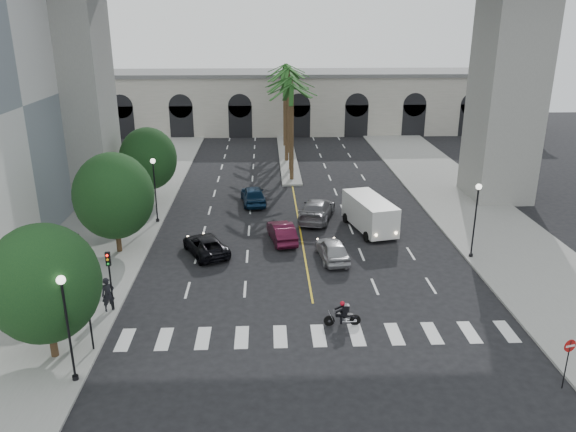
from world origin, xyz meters
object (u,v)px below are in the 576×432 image
object	(u,v)px
lamp_post_left_near	(67,320)
car_e	(253,195)
pedestrian_b	(79,246)
car_d	(317,210)
motorcycle_rider	(344,314)
pedestrian_a	(108,294)
traffic_signal_near	(88,307)
cargo_van	(370,213)
lamp_post_left_far	(155,185)
car_a	(333,249)
car_c	(206,245)
car_b	(282,232)
traffic_signal_far	(109,271)
do_not_enter_sign	(569,353)
lamp_post_right	(476,214)

from	to	relation	value
lamp_post_left_near	car_e	xyz separation A→B (m)	(7.65, 25.67, -2.39)
pedestrian_b	car_d	bearing A→B (deg)	23.79
motorcycle_rider	pedestrian_a	world-z (taller)	pedestrian_a
traffic_signal_near	lamp_post_left_near	bearing A→B (deg)	-92.29
cargo_van	pedestrian_b	world-z (taller)	cargo_van
lamp_post_left_far	traffic_signal_near	size ratio (longest dim) A/B	1.47
car_a	cargo_van	distance (m)	6.47
lamp_post_left_near	car_a	distance (m)	18.90
traffic_signal_near	car_c	bearing A→B (deg)	69.95
lamp_post_left_far	car_c	size ratio (longest dim) A/B	1.11
lamp_post_left_far	motorcycle_rider	bearing A→B (deg)	-52.13
car_b	pedestrian_b	size ratio (longest dim) A/B	2.61
traffic_signal_far	lamp_post_left_far	bearing A→B (deg)	90.40
traffic_signal_far	motorcycle_rider	distance (m)	13.02
lamp_post_left_far	pedestrian_a	xyz separation A→B (m)	(-0.10, -14.58, -2.09)
motorcycle_rider	cargo_van	bearing A→B (deg)	73.85
car_b	pedestrian_a	size ratio (longest dim) A/B	2.27
lamp_post_left_near	cargo_van	world-z (taller)	lamp_post_left_near
pedestrian_b	pedestrian_a	bearing A→B (deg)	-62.32
car_d	traffic_signal_far	bearing A→B (deg)	64.22
traffic_signal_near	motorcycle_rider	world-z (taller)	traffic_signal_near
cargo_van	lamp_post_left_far	bearing A→B (deg)	158.75
do_not_enter_sign	car_c	bearing A→B (deg)	123.16
lamp_post_left_near	car_b	distance (m)	19.59
motorcycle_rider	lamp_post_left_far	bearing A→B (deg)	127.28
lamp_post_left_near	car_b	xyz separation A→B (m)	(9.90, 16.72, -2.49)
lamp_post_left_far	cargo_van	size ratio (longest dim) A/B	0.83
car_d	do_not_enter_sign	bearing A→B (deg)	126.57
cargo_van	lamp_post_right	bearing A→B (deg)	-56.16
motorcycle_rider	do_not_enter_sign	bearing A→B (deg)	-33.34
car_b	car_d	distance (m)	5.53
car_c	lamp_post_left_far	bearing A→B (deg)	-79.76
lamp_post_right	car_a	size ratio (longest dim) A/B	1.22
lamp_post_right	car_b	distance (m)	13.65
pedestrian_a	do_not_enter_sign	distance (m)	23.33
traffic_signal_far	cargo_van	world-z (taller)	traffic_signal_far
lamp_post_left_far	do_not_enter_sign	distance (m)	31.31
car_d	do_not_enter_sign	world-z (taller)	do_not_enter_sign
traffic_signal_far	lamp_post_right	bearing A→B (deg)	15.98
car_a	car_d	xyz separation A→B (m)	(-0.36, 8.13, 0.10)
motorcycle_rider	pedestrian_a	size ratio (longest dim) A/B	1.02
traffic_signal_near	car_a	size ratio (longest dim) A/B	0.83
car_b	do_not_enter_sign	bearing A→B (deg)	113.88
pedestrian_b	do_not_enter_sign	xyz separation A→B (m)	(25.93, -15.31, 0.80)
cargo_van	pedestrian_a	distance (m)	20.82
traffic_signal_far	pedestrian_b	distance (m)	8.68
lamp_post_left_near	car_d	size ratio (longest dim) A/B	0.91
car_b	car_c	distance (m)	5.83
lamp_post_right	cargo_van	size ratio (longest dim) A/B	0.83
lamp_post_left_far	car_d	bearing A→B (deg)	1.64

